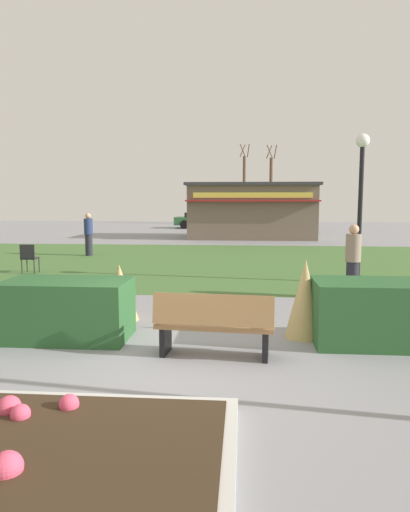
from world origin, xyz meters
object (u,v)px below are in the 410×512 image
object	(u,v)px
park_bench	(214,325)
parked_car_center_slot	(274,220)
person_standing	(353,261)
cafe_chair_west	(29,256)
food_kiosk	(252,210)
tree_right_bg	(244,188)
lamppost_mid	(361,190)
tree_left_bg	(271,190)
parked_car_west_slot	(202,220)
person_strolling	(89,234)

from	to	relation	value
park_bench	parked_car_center_slot	size ratio (longest dim) A/B	0.41
person_standing	cafe_chair_west	bearing A→B (deg)	59.12
food_kiosk	cafe_chair_west	size ratio (longest dim) A/B	8.23
cafe_chair_west	tree_right_bg	bearing A→B (deg)	77.34
lamppost_mid	parked_car_center_slot	bearing A→B (deg)	91.92
person_standing	lamppost_mid	bearing A→B (deg)	-28.95
tree_left_bg	parked_car_west_slot	bearing A→B (deg)	-137.33
food_kiosk	person_standing	size ratio (longest dim) A/B	4.33
tree_left_bg	tree_right_bg	world-z (taller)	tree_right_bg
lamppost_mid	tree_left_bg	bearing A→B (deg)	91.62
tree_right_bg	food_kiosk	bearing A→B (deg)	-88.41
person_standing	tree_left_bg	distance (m)	30.21
person_strolling	person_standing	world-z (taller)	same
cafe_chair_west	food_kiosk	bearing A→B (deg)	62.98
person_strolling	person_standing	bearing A→B (deg)	-4.77
lamppost_mid	person_standing	xyz separation A→B (m)	(-0.61, -2.09, -1.63)
person_strolling	lamppost_mid	bearing A→B (deg)	5.95
parked_car_center_slot	park_bench	bearing A→B (deg)	-95.26
lamppost_mid	parked_car_center_slot	size ratio (longest dim) A/B	0.94
person_strolling	tree_right_bg	bearing A→B (deg)	112.13
food_kiosk	person_strolling	xyz separation A→B (m)	(-6.57, -9.06, -0.71)
parked_car_west_slot	park_bench	bearing A→B (deg)	-84.70
park_bench	parked_car_center_slot	distance (m)	29.51
lamppost_mid	parked_car_center_slot	world-z (taller)	lamppost_mid
parked_car_center_slot	food_kiosk	bearing A→B (deg)	-102.13
food_kiosk	person_standing	world-z (taller)	food_kiosk
food_kiosk	parked_car_center_slot	bearing A→B (deg)	77.87
lamppost_mid	person_strolling	distance (m)	10.77
food_kiosk	tree_right_bg	distance (m)	15.43
person_strolling	tree_left_bg	bearing A→B (deg)	105.92
food_kiosk	person_strolling	world-z (taller)	food_kiosk
park_bench	food_kiosk	size ratio (longest dim) A/B	0.24
park_bench	person_standing	bearing A→B (deg)	55.94
cafe_chair_west	parked_car_west_slot	size ratio (longest dim) A/B	0.21
cafe_chair_west	person_standing	xyz separation A→B (m)	(8.94, -2.94, 0.33)
person_standing	parked_car_west_slot	bearing A→B (deg)	-0.10
person_standing	parked_car_center_slot	size ratio (longest dim) A/B	0.40
person_standing	tree_right_bg	world-z (taller)	tree_right_bg
parked_car_center_slot	tree_right_bg	distance (m)	7.53
food_kiosk	parked_car_west_slot	bearing A→B (deg)	112.55
park_bench	tree_left_bg	world-z (taller)	tree_left_bg
park_bench	lamppost_mid	world-z (taller)	lamppost_mid
park_bench	food_kiosk	bearing A→B (deg)	87.64
person_strolling	parked_car_west_slot	size ratio (longest dim) A/B	0.40
person_standing	parked_car_center_slot	distance (m)	25.15
lamppost_mid	tree_right_bg	size ratio (longest dim) A/B	0.56
food_kiosk	cafe_chair_west	xyz separation A→B (m)	(-6.93, -13.58, -1.05)
cafe_chair_west	person_standing	world-z (taller)	person_standing
lamppost_mid	person_standing	world-z (taller)	lamppost_mid
parked_car_west_slot	tree_right_bg	xyz separation A→B (m)	(3.15, 6.72, 2.49)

